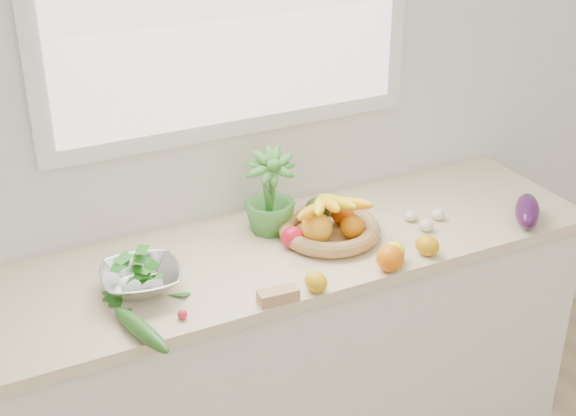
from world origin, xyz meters
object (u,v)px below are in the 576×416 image
fruit_basket (329,223)px  colander_with_spinach (140,274)px  eggplant (527,211)px  apple (292,237)px  potted_herb (270,195)px  cucumber (141,330)px

fruit_basket → colander_with_spinach: fruit_basket is taller
eggplant → fruit_basket: 0.70m
apple → fruit_basket: 0.14m
apple → potted_herb: bearing=95.4°
colander_with_spinach → eggplant: bearing=-7.2°
cucumber → fruit_basket: size_ratio=0.66×
fruit_basket → eggplant: bearing=-17.9°
apple → fruit_basket: fruit_basket is taller
apple → eggplant: bearing=-14.3°
cucumber → fruit_basket: (0.73, 0.26, 0.03)m
fruit_basket → colander_with_spinach: (-0.66, -0.05, 0.01)m
eggplant → cucumber: 1.39m
apple → eggplant: (0.80, -0.20, 0.01)m
fruit_basket → colander_with_spinach: 0.66m
fruit_basket → colander_with_spinach: bearing=-176.0°
cucumber → eggplant: bearing=2.0°
eggplant → apple: bearing=165.7°
apple → cucumber: (-0.59, -0.25, -0.01)m
apple → cucumber: bearing=-156.8°
cucumber → fruit_basket: fruit_basket is taller
cucumber → potted_herb: size_ratio=0.88×
eggplant → fruit_basket: size_ratio=0.53×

